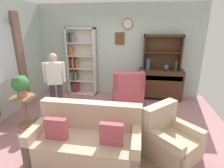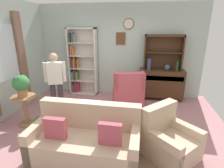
{
  "view_description": "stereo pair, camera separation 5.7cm",
  "coord_description": "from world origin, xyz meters",
  "px_view_note": "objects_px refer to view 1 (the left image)",
  "views": [
    {
      "loc": [
        0.68,
        -3.47,
        2.18
      ],
      "look_at": [
        0.1,
        0.2,
        0.95
      ],
      "focal_mm": 28.76,
      "sensor_mm": 36.0,
      "label": 1
    },
    {
      "loc": [
        0.74,
        -3.46,
        2.18
      ],
      "look_at": [
        0.1,
        0.2,
        0.95
      ],
      "focal_mm": 28.76,
      "sensor_mm": 36.0,
      "label": 2
    }
  ],
  "objects_px": {
    "plant_stand": "(24,108)",
    "couch_floral": "(87,140)",
    "person_reading": "(55,80)",
    "bookshelf": "(80,63)",
    "vase_round": "(166,67)",
    "sideboard": "(160,83)",
    "potted_plant_small": "(38,122)",
    "bottle_wine": "(176,66)",
    "potted_plant_large": "(20,85)",
    "sideboard_hutch": "(163,47)",
    "wingback_chair": "(127,95)",
    "vase_tall": "(148,64)",
    "armchair_floral": "(170,140)"
  },
  "relations": [
    {
      "from": "plant_stand",
      "to": "couch_floral",
      "type": "bearing_deg",
      "value": -24.91
    },
    {
      "from": "couch_floral",
      "to": "person_reading",
      "type": "relative_size",
      "value": 1.16
    },
    {
      "from": "bookshelf",
      "to": "vase_round",
      "type": "height_order",
      "value": "bookshelf"
    },
    {
      "from": "sideboard",
      "to": "potted_plant_small",
      "type": "height_order",
      "value": "sideboard"
    },
    {
      "from": "vase_round",
      "to": "bottle_wine",
      "type": "height_order",
      "value": "bottle_wine"
    },
    {
      "from": "plant_stand",
      "to": "potted_plant_small",
      "type": "bearing_deg",
      "value": -18.0
    },
    {
      "from": "vase_round",
      "to": "bottle_wine",
      "type": "distance_m",
      "value": 0.27
    },
    {
      "from": "sideboard",
      "to": "couch_floral",
      "type": "distance_m",
      "value": 3.19
    },
    {
      "from": "potted_plant_large",
      "to": "person_reading",
      "type": "distance_m",
      "value": 0.78
    },
    {
      "from": "potted_plant_small",
      "to": "sideboard",
      "type": "bearing_deg",
      "value": 38.3
    },
    {
      "from": "sideboard_hutch",
      "to": "potted_plant_small",
      "type": "xyz_separation_m",
      "value": [
        -2.76,
        -2.29,
        -1.4
      ]
    },
    {
      "from": "wingback_chair",
      "to": "potted_plant_large",
      "type": "distance_m",
      "value": 2.59
    },
    {
      "from": "bookshelf",
      "to": "vase_tall",
      "type": "distance_m",
      "value": 2.15
    },
    {
      "from": "potted_plant_large",
      "to": "sideboard",
      "type": "bearing_deg",
      "value": 33.78
    },
    {
      "from": "sideboard_hutch",
      "to": "plant_stand",
      "type": "distance_m",
      "value": 3.97
    },
    {
      "from": "armchair_floral",
      "to": "couch_floral",
      "type": "bearing_deg",
      "value": -169.86
    },
    {
      "from": "bookshelf",
      "to": "sideboard",
      "type": "relative_size",
      "value": 1.62
    },
    {
      "from": "sideboard",
      "to": "vase_round",
      "type": "xyz_separation_m",
      "value": [
        0.13,
        -0.07,
        0.5
      ]
    },
    {
      "from": "sideboard",
      "to": "couch_floral",
      "type": "relative_size",
      "value": 0.72
    },
    {
      "from": "sideboard",
      "to": "wingback_chair",
      "type": "xyz_separation_m",
      "value": [
        -0.92,
        -0.82,
        -0.13
      ]
    },
    {
      "from": "sideboard",
      "to": "plant_stand",
      "type": "relative_size",
      "value": 1.89
    },
    {
      "from": "plant_stand",
      "to": "potted_plant_large",
      "type": "xyz_separation_m",
      "value": [
        0.02,
        -0.02,
        0.55
      ]
    },
    {
      "from": "armchair_floral",
      "to": "sideboard",
      "type": "bearing_deg",
      "value": 88.8
    },
    {
      "from": "potted_plant_small",
      "to": "person_reading",
      "type": "xyz_separation_m",
      "value": [
        0.12,
        0.72,
        0.75
      ]
    },
    {
      "from": "person_reading",
      "to": "sideboard_hutch",
      "type": "bearing_deg",
      "value": 30.77
    },
    {
      "from": "sideboard_hutch",
      "to": "potted_plant_small",
      "type": "bearing_deg",
      "value": -140.33
    },
    {
      "from": "bottle_wine",
      "to": "armchair_floral",
      "type": "distance_m",
      "value": 2.65
    },
    {
      "from": "sideboard_hutch",
      "to": "potted_plant_large",
      "type": "relative_size",
      "value": 2.27
    },
    {
      "from": "potted_plant_small",
      "to": "vase_tall",
      "type": "bearing_deg",
      "value": 41.55
    },
    {
      "from": "vase_round",
      "to": "person_reading",
      "type": "distance_m",
      "value": 3.1
    },
    {
      "from": "vase_tall",
      "to": "vase_round",
      "type": "xyz_separation_m",
      "value": [
        0.52,
        0.01,
        -0.08
      ]
    },
    {
      "from": "sideboard",
      "to": "armchair_floral",
      "type": "relative_size",
      "value": 1.2
    },
    {
      "from": "vase_round",
      "to": "potted_plant_large",
      "type": "height_order",
      "value": "potted_plant_large"
    },
    {
      "from": "bookshelf",
      "to": "sideboard",
      "type": "height_order",
      "value": "bookshelf"
    },
    {
      "from": "vase_round",
      "to": "plant_stand",
      "type": "height_order",
      "value": "vase_round"
    },
    {
      "from": "bookshelf",
      "to": "vase_tall",
      "type": "bearing_deg",
      "value": -4.41
    },
    {
      "from": "potted_plant_small",
      "to": "bookshelf",
      "type": "bearing_deg",
      "value": 84.46
    },
    {
      "from": "bottle_wine",
      "to": "sideboard_hutch",
      "type": "bearing_deg",
      "value": 153.04
    },
    {
      "from": "bookshelf",
      "to": "person_reading",
      "type": "xyz_separation_m",
      "value": [
        -0.1,
        -1.54,
        -0.1
      ]
    },
    {
      "from": "vase_tall",
      "to": "potted_plant_large",
      "type": "height_order",
      "value": "vase_tall"
    },
    {
      "from": "potted_plant_large",
      "to": "potted_plant_small",
      "type": "xyz_separation_m",
      "value": [
        0.35,
        -0.1,
        -0.82
      ]
    },
    {
      "from": "sideboard_hutch",
      "to": "plant_stand",
      "type": "height_order",
      "value": "sideboard_hutch"
    },
    {
      "from": "bottle_wine",
      "to": "bookshelf",
      "type": "bearing_deg",
      "value": 176.58
    },
    {
      "from": "couch_floral",
      "to": "armchair_floral",
      "type": "bearing_deg",
      "value": 10.14
    },
    {
      "from": "vase_round",
      "to": "potted_plant_large",
      "type": "xyz_separation_m",
      "value": [
        -3.24,
        -2.01,
        -0.03
      ]
    },
    {
      "from": "vase_tall",
      "to": "potted_plant_large",
      "type": "xyz_separation_m",
      "value": [
        -2.72,
        -2.0,
        -0.11
      ]
    },
    {
      "from": "plant_stand",
      "to": "person_reading",
      "type": "bearing_deg",
      "value": 50.55
    },
    {
      "from": "potted_plant_small",
      "to": "bottle_wine",
      "type": "bearing_deg",
      "value": 33.57
    },
    {
      "from": "sideboard",
      "to": "vase_tall",
      "type": "bearing_deg",
      "value": -168.37
    },
    {
      "from": "couch_floral",
      "to": "bottle_wine",
      "type": "bearing_deg",
      "value": 56.13
    }
  ]
}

